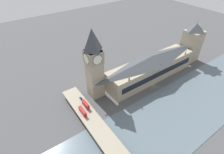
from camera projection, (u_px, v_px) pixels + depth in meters
ground_plane at (154, 87)px, 184.90m from camera, size 600.00×600.00×0.00m
river_water at (184, 108)px, 160.74m from camera, size 62.16×360.00×0.30m
parliament_hall at (151, 67)px, 189.67m from camera, size 24.24×107.73×28.23m
clock_tower at (94, 64)px, 153.68m from camera, size 14.14×14.14×69.03m
victoria_tower at (192, 43)px, 214.36m from camera, size 18.83×18.83×51.64m
road_bridge at (115, 151)px, 122.27m from camera, size 156.31×14.42×6.13m
double_decker_bus_lead at (86, 104)px, 152.74m from camera, size 10.08×2.57×4.90m
double_decker_bus_rear at (83, 111)px, 146.50m from camera, size 10.66×2.52×4.81m
car_southbound_lead at (81, 99)px, 161.15m from camera, size 4.76×1.81×1.38m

